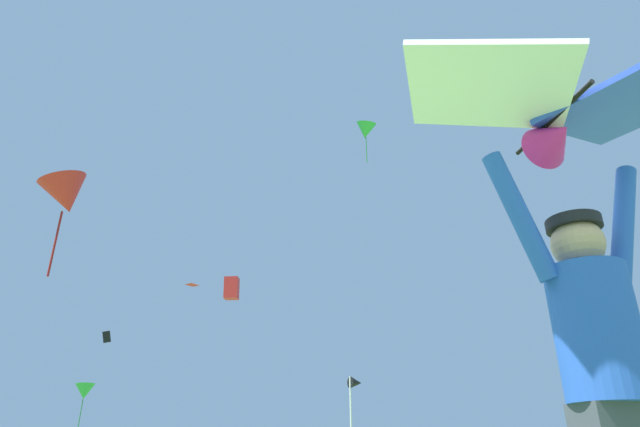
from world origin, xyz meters
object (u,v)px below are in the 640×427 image
kite_flyer_person (606,372)px  distant_kite_green_low_left (84,391)px  distant_kite_red_high_right (232,288)px  distant_kite_black_mid_right (107,337)px  held_stunt_kite (558,109)px  marker_flag (355,391)px  distant_kite_green_mid_left (366,131)px  distant_kite_red_low_right (66,195)px  distant_kite_red_high_left (192,284)px

kite_flyer_person → distant_kite_green_low_left: size_ratio=0.75×
distant_kite_red_high_right → distant_kite_black_mid_right: 17.13m
held_stunt_kite → distant_kite_green_low_left: size_ratio=0.63×
distant_kite_green_low_left → marker_flag: distant_kite_green_low_left is taller
distant_kite_black_mid_right → distant_kite_green_mid_left: bearing=-73.1°
held_stunt_kite → kite_flyer_person: bearing=72.4°
distant_kite_green_mid_left → distant_kite_red_high_right: bearing=133.9°
kite_flyer_person → marker_flag: (4.10, 8.37, 0.87)m
marker_flag → distant_kite_red_low_right: bearing=137.6°
kite_flyer_person → distant_kite_green_low_left: bearing=87.6°
distant_kite_green_mid_left → distant_kite_red_high_left: bearing=125.0°
distant_kite_red_high_left → distant_kite_green_mid_left: distant_kite_green_mid_left is taller
kite_flyer_person → distant_kite_red_high_left: distant_kite_red_high_left is taller
distant_kite_green_low_left → distant_kite_red_high_left: bearing=-80.7°
distant_kite_red_high_left → distant_kite_green_mid_left: bearing=-55.0°
distant_kite_red_low_right → distant_kite_green_low_left: (3.47, 21.13, -3.33)m
distant_kite_green_mid_left → held_stunt_kite: bearing=-121.3°
distant_kite_red_high_left → distant_kite_red_high_right: distant_kite_red_high_left is taller
distant_kite_red_low_right → distant_kite_red_high_right: 7.97m
distant_kite_red_low_right → distant_kite_red_high_right: (6.64, 4.36, -0.69)m
distant_kite_green_mid_left → distant_kite_black_mid_right: bearing=106.9°
distant_kite_red_high_right → marker_flag: 11.06m
distant_kite_green_mid_left → kite_flyer_person: bearing=-121.4°
held_stunt_kite → distant_kite_green_low_left: (1.49, 35.14, 1.83)m
distant_kite_red_low_right → marker_flag: 9.94m
held_stunt_kite → distant_kite_red_high_right: size_ratio=1.77×
distant_kite_black_mid_right → distant_kite_red_high_left: bearing=-83.9°
held_stunt_kite → distant_kite_red_low_right: bearing=98.0°
kite_flyer_person → distant_kite_black_mid_right: distant_kite_black_mid_right is taller
kite_flyer_person → distant_kite_green_mid_left: bearing=58.6°
marker_flag → distant_kite_green_low_left: bearing=95.6°
distant_kite_red_high_left → distant_kite_green_low_left: bearing=99.3°
distant_kite_red_high_left → kite_flyer_person: bearing=-100.1°
distant_kite_red_low_right → distant_kite_green_mid_left: size_ratio=1.58×
distant_kite_green_low_left → distant_kite_red_high_right: bearing=-79.3°
distant_kite_green_mid_left → distant_kite_red_high_right: size_ratio=2.25×
distant_kite_green_mid_left → marker_flag: size_ratio=0.98×
distant_kite_red_high_left → distant_kite_green_low_left: size_ratio=0.24×
distant_kite_red_high_right → marker_flag: (-0.54, -9.93, -4.84)m
kite_flyer_person → distant_kite_black_mid_right: 35.90m
distant_kite_red_low_right → marker_flag: (6.09, -5.57, -5.53)m
kite_flyer_person → held_stunt_kite: bearing=-107.6°
marker_flag → distant_kite_red_high_left: bearing=91.5°
distant_kite_red_high_left → distant_kite_red_high_right: 3.04m
held_stunt_kite → distant_kite_red_high_left: distant_kite_red_high_left is taller
held_stunt_kite → distant_kite_red_high_right: distant_kite_red_high_right is taller
distant_kite_black_mid_right → distant_kite_green_low_left: bearing=-167.8°
held_stunt_kite → distant_kite_green_low_left: 35.22m
distant_kite_red_high_right → distant_kite_green_low_left: bearing=100.7°
distant_kite_green_mid_left → distant_kite_green_low_left: bearing=108.9°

